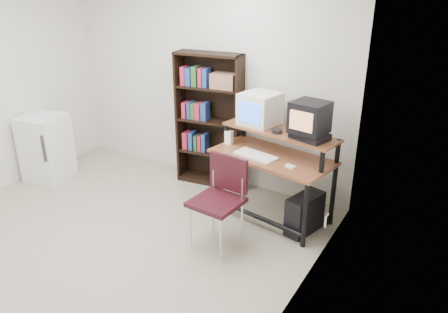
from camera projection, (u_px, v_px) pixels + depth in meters
The scene contains 17 objects.
floor at pixel (97, 245), 4.42m from camera, with size 4.00×4.00×0.01m, color #A49D88.
back_wall at pixel (203, 80), 5.51m from camera, with size 4.00×0.01×2.60m, color silver.
right_wall at pixel (288, 170), 2.98m from camera, with size 0.01×4.00×2.60m, color silver.
computer_desk at pixel (273, 158), 4.71m from camera, with size 1.40×0.88×0.98m.
crt_monitor at pixel (260, 109), 4.83m from camera, with size 0.44×0.45×0.36m.
vcr at pixel (310, 136), 4.44m from camera, with size 0.36×0.26×0.08m, color black.
crt_tv at pixel (310, 117), 4.37m from camera, with size 0.39×0.38×0.32m.
cd_spindle at pixel (277, 132), 4.61m from camera, with size 0.12×0.12×0.05m, color #26262B.
keyboard at pixel (256, 156), 4.66m from camera, with size 0.47×0.21×0.04m, color white.
mousepad at pixel (290, 169), 4.40m from camera, with size 0.22×0.18×0.01m, color black.
mouse at pixel (290, 167), 4.39m from camera, with size 0.10×0.06×0.03m, color white.
desk_speaker at pixel (229, 138), 4.99m from camera, with size 0.08×0.07×0.17m, color white.
pc_tower at pixel (305, 214), 4.58m from camera, with size 0.20×0.45×0.42m, color black.
school_chair at pixel (221, 192), 4.27m from camera, with size 0.49×0.49×0.91m.
bookshelf at pixel (210, 118), 5.47m from camera, with size 0.87×0.38×1.68m.
mini_fridge at pixel (46, 147), 5.73m from camera, with size 0.59×0.59×0.86m.
wall_outlet at pixel (327, 220), 4.29m from camera, with size 0.02×0.08×0.12m, color beige.
Camera 1 is at (3.01, -2.56, 2.53)m, focal length 35.00 mm.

